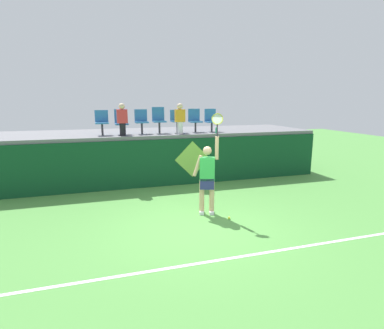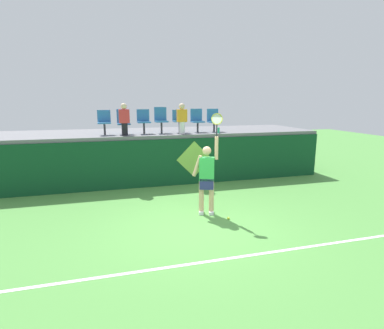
{
  "view_description": "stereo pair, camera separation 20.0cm",
  "coord_description": "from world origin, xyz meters",
  "px_view_note": "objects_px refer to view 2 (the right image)",
  "views": [
    {
      "loc": [
        -2.18,
        -6.46,
        2.92
      ],
      "look_at": [
        0.23,
        1.32,
        1.22
      ],
      "focal_mm": 29.02,
      "sensor_mm": 36.0,
      "label": 1
    },
    {
      "loc": [
        -1.98,
        -6.52,
        2.92
      ],
      "look_at": [
        0.23,
        1.32,
        1.22
      ],
      "focal_mm": 29.02,
      "sensor_mm": 36.0,
      "label": 2
    }
  ],
  "objects_px": {
    "stadium_chair_0": "(104,121)",
    "stadium_chair_4": "(179,120)",
    "tennis_ball": "(228,218)",
    "stadium_chair_1": "(124,121)",
    "water_bottle": "(219,130)",
    "stadium_chair_5": "(197,119)",
    "tennis_player": "(207,176)",
    "spectator_0": "(124,119)",
    "stadium_chair_2": "(144,120)",
    "spectator_1": "(182,118)",
    "stadium_chair_3": "(161,119)",
    "stadium_chair_6": "(213,119)"
  },
  "relations": [
    {
      "from": "stadium_chair_6",
      "to": "stadium_chair_2",
      "type": "bearing_deg",
      "value": -179.9
    },
    {
      "from": "tennis_ball",
      "to": "water_bottle",
      "type": "xyz_separation_m",
      "value": [
        1.09,
        3.68,
        1.81
      ]
    },
    {
      "from": "tennis_ball",
      "to": "stadium_chair_2",
      "type": "distance_m",
      "value": 5.05
    },
    {
      "from": "stadium_chair_6",
      "to": "stadium_chair_1",
      "type": "bearing_deg",
      "value": 179.95
    },
    {
      "from": "tennis_ball",
      "to": "stadium_chair_6",
      "type": "relative_size",
      "value": 0.08
    },
    {
      "from": "water_bottle",
      "to": "stadium_chair_3",
      "type": "height_order",
      "value": "stadium_chair_3"
    },
    {
      "from": "tennis_ball",
      "to": "spectator_1",
      "type": "relative_size",
      "value": 0.06
    },
    {
      "from": "stadium_chair_4",
      "to": "spectator_0",
      "type": "bearing_deg",
      "value": -168.2
    },
    {
      "from": "water_bottle",
      "to": "stadium_chair_4",
      "type": "height_order",
      "value": "stadium_chair_4"
    },
    {
      "from": "tennis_ball",
      "to": "stadium_chair_4",
      "type": "height_order",
      "value": "stadium_chair_4"
    },
    {
      "from": "tennis_player",
      "to": "stadium_chair_1",
      "type": "bearing_deg",
      "value": 115.44
    },
    {
      "from": "water_bottle",
      "to": "stadium_chair_3",
      "type": "relative_size",
      "value": 0.22
    },
    {
      "from": "stadium_chair_4",
      "to": "stadium_chair_5",
      "type": "distance_m",
      "value": 0.69
    },
    {
      "from": "water_bottle",
      "to": "stadium_chair_2",
      "type": "height_order",
      "value": "stadium_chair_2"
    },
    {
      "from": "tennis_ball",
      "to": "water_bottle",
      "type": "distance_m",
      "value": 4.25
    },
    {
      "from": "water_bottle",
      "to": "stadium_chair_4",
      "type": "relative_size",
      "value": 0.25
    },
    {
      "from": "tennis_ball",
      "to": "stadium_chair_5",
      "type": "relative_size",
      "value": 0.08
    },
    {
      "from": "stadium_chair_1",
      "to": "stadium_chair_4",
      "type": "xyz_separation_m",
      "value": [
        1.97,
        -0.01,
        0.02
      ]
    },
    {
      "from": "stadium_chair_5",
      "to": "stadium_chair_3",
      "type": "bearing_deg",
      "value": 179.87
    },
    {
      "from": "stadium_chair_4",
      "to": "spectator_1",
      "type": "height_order",
      "value": "spectator_1"
    },
    {
      "from": "stadium_chair_3",
      "to": "spectator_1",
      "type": "distance_m",
      "value": 0.8
    },
    {
      "from": "tennis_player",
      "to": "stadium_chair_1",
      "type": "height_order",
      "value": "stadium_chair_1"
    },
    {
      "from": "stadium_chair_5",
      "to": "stadium_chair_4",
      "type": "bearing_deg",
      "value": -179.34
    },
    {
      "from": "stadium_chair_1",
      "to": "stadium_chair_3",
      "type": "distance_m",
      "value": 1.31
    },
    {
      "from": "stadium_chair_2",
      "to": "spectator_0",
      "type": "relative_size",
      "value": 0.8
    },
    {
      "from": "tennis_ball",
      "to": "stadium_chair_1",
      "type": "relative_size",
      "value": 0.08
    },
    {
      "from": "tennis_ball",
      "to": "spectator_1",
      "type": "height_order",
      "value": "spectator_1"
    },
    {
      "from": "tennis_player",
      "to": "spectator_0",
      "type": "xyz_separation_m",
      "value": [
        -1.79,
        3.35,
        1.3
      ]
    },
    {
      "from": "tennis_ball",
      "to": "stadium_chair_3",
      "type": "bearing_deg",
      "value": 101.51
    },
    {
      "from": "stadium_chair_0",
      "to": "stadium_chair_4",
      "type": "relative_size",
      "value": 1.02
    },
    {
      "from": "stadium_chair_1",
      "to": "stadium_chair_3",
      "type": "height_order",
      "value": "stadium_chair_3"
    },
    {
      "from": "stadium_chair_2",
      "to": "stadium_chair_3",
      "type": "distance_m",
      "value": 0.62
    },
    {
      "from": "stadium_chair_3",
      "to": "stadium_chair_5",
      "type": "distance_m",
      "value": 1.35
    },
    {
      "from": "stadium_chair_2",
      "to": "spectator_1",
      "type": "xyz_separation_m",
      "value": [
        1.28,
        -0.44,
        0.08
      ]
    },
    {
      "from": "spectator_1",
      "to": "stadium_chair_6",
      "type": "bearing_deg",
      "value": 18.41
    },
    {
      "from": "tennis_ball",
      "to": "stadium_chair_5",
      "type": "xyz_separation_m",
      "value": [
        0.47,
        4.3,
        2.18
      ]
    },
    {
      "from": "stadium_chair_5",
      "to": "spectator_0",
      "type": "xyz_separation_m",
      "value": [
        -2.66,
        -0.42,
        0.09
      ]
    },
    {
      "from": "stadium_chair_4",
      "to": "tennis_player",
      "type": "bearing_deg",
      "value": -92.76
    },
    {
      "from": "stadium_chair_6",
      "to": "water_bottle",
      "type": "bearing_deg",
      "value": -92.13
    },
    {
      "from": "stadium_chair_0",
      "to": "stadium_chair_1",
      "type": "height_order",
      "value": "stadium_chair_1"
    },
    {
      "from": "stadium_chair_0",
      "to": "tennis_player",
      "type": "bearing_deg",
      "value": -57.02
    },
    {
      "from": "tennis_ball",
      "to": "stadium_chair_4",
      "type": "bearing_deg",
      "value": 92.87
    },
    {
      "from": "stadium_chair_3",
      "to": "stadium_chair_2",
      "type": "bearing_deg",
      "value": -179.43
    },
    {
      "from": "tennis_ball",
      "to": "stadium_chair_1",
      "type": "distance_m",
      "value": 5.3
    },
    {
      "from": "stadium_chair_0",
      "to": "stadium_chair_3",
      "type": "relative_size",
      "value": 0.9
    },
    {
      "from": "stadium_chair_5",
      "to": "stadium_chair_0",
      "type": "bearing_deg",
      "value": -179.91
    },
    {
      "from": "stadium_chair_2",
      "to": "stadium_chair_1",
      "type": "bearing_deg",
      "value": 179.4
    },
    {
      "from": "stadium_chair_2",
      "to": "stadium_chair_4",
      "type": "relative_size",
      "value": 1.04
    },
    {
      "from": "stadium_chair_0",
      "to": "stadium_chair_5",
      "type": "xyz_separation_m",
      "value": [
        3.31,
        0.01,
        -0.01
      ]
    },
    {
      "from": "stadium_chair_6",
      "to": "spectator_0",
      "type": "bearing_deg",
      "value": -172.72
    }
  ]
}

